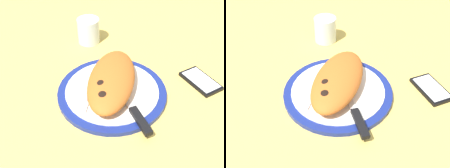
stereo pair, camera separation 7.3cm
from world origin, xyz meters
The scene contains 7 objects.
ground_plane centered at (0.00, 0.00, -1.50)cm, with size 150.00×150.00×3.00cm, color #DBB756.
plate centered at (0.00, 0.00, 0.81)cm, with size 30.12×30.12×1.68cm.
calzone centered at (-0.77, 0.20, 4.54)cm, with size 28.95×19.11×5.69cm.
fork centered at (1.13, -6.78, 1.88)cm, with size 17.03×5.92×0.40cm.
knife centered at (9.59, 4.67, 2.17)cm, with size 21.56×7.88×1.20cm.
smartphone centered at (-1.99, 26.32, 0.56)cm, with size 13.39×10.78×1.16cm.
water_glass centered at (-28.07, -5.03, 3.68)cm, with size 7.57×7.57×8.55cm.
Camera 1 is at (54.43, -6.08, 51.82)cm, focal length 43.17 mm.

